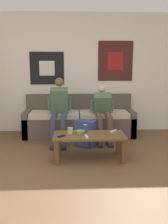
{
  "coord_description": "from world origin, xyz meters",
  "views": [
    {
      "loc": [
        0.01,
        -2.59,
        1.48
      ],
      "look_at": [
        0.2,
        1.65,
        0.66
      ],
      "focal_mm": 40.0,
      "sensor_mm": 36.0,
      "label": 1
    }
  ],
  "objects_px": {
    "person_seated_teen": "(103,110)",
    "drink_can_blue": "(85,128)",
    "pillar_candle": "(70,131)",
    "game_controller_near_right": "(86,136)",
    "ceramic_bowl": "(80,132)",
    "game_controller_near_left": "(114,131)",
    "couch": "(79,121)",
    "person_seated_adult": "(59,108)",
    "backpack": "(85,134)",
    "coffee_table": "(89,139)",
    "cell_phone": "(61,136)"
  },
  "relations": [
    {
      "from": "couch",
      "to": "pillar_candle",
      "type": "relative_size",
      "value": 20.03
    },
    {
      "from": "couch",
      "to": "person_seated_teen",
      "type": "relative_size",
      "value": 2.11
    },
    {
      "from": "person_seated_adult",
      "to": "game_controller_near_left",
      "type": "height_order",
      "value": "person_seated_adult"
    },
    {
      "from": "cell_phone",
      "to": "game_controller_near_left",
      "type": "bearing_deg",
      "value": 15.66
    },
    {
      "from": "backpack",
      "to": "pillar_candle",
      "type": "xyz_separation_m",
      "value": [
        -0.26,
        -0.57,
        0.22
      ]
    },
    {
      "from": "coffee_table",
      "to": "ceramic_bowl",
      "type": "bearing_deg",
      "value": 161.36
    },
    {
      "from": "backpack",
      "to": "ceramic_bowl",
      "type": "bearing_deg",
      "value": -100.46
    },
    {
      "from": "pillar_candle",
      "to": "cell_phone",
      "type": "relative_size",
      "value": 0.77
    },
    {
      "from": "coffee_table",
      "to": "person_seated_teen",
      "type": "distance_m",
      "value": 1.1
    },
    {
      "from": "person_seated_adult",
      "to": "backpack",
      "type": "relative_size",
      "value": 2.54
    },
    {
      "from": "person_seated_teen",
      "to": "game_controller_near_left",
      "type": "relative_size",
      "value": 8.31
    },
    {
      "from": "coffee_table",
      "to": "person_seated_adult",
      "type": "xyz_separation_m",
      "value": [
        -0.52,
        1.0,
        0.33
      ]
    },
    {
      "from": "person_seated_teen",
      "to": "ceramic_bowl",
      "type": "xyz_separation_m",
      "value": [
        -0.47,
        -0.97,
        -0.17
      ]
    },
    {
      "from": "backpack",
      "to": "game_controller_near_right",
      "type": "distance_m",
      "value": 0.79
    },
    {
      "from": "game_controller_near_left",
      "to": "couch",
      "type": "bearing_deg",
      "value": 113.01
    },
    {
      "from": "game_controller_near_right",
      "to": "pillar_candle",
      "type": "bearing_deg",
      "value": 140.55
    },
    {
      "from": "backpack",
      "to": "cell_phone",
      "type": "height_order",
      "value": "backpack"
    },
    {
      "from": "ceramic_bowl",
      "to": "cell_phone",
      "type": "xyz_separation_m",
      "value": [
        -0.29,
        -0.13,
        -0.03
      ]
    },
    {
      "from": "person_seated_adult",
      "to": "pillar_candle",
      "type": "distance_m",
      "value": 0.99
    },
    {
      "from": "couch",
      "to": "cell_phone",
      "type": "xyz_separation_m",
      "value": [
        -0.31,
        -1.48,
        0.11
      ]
    },
    {
      "from": "coffee_table",
      "to": "cell_phone",
      "type": "relative_size",
      "value": 7.52
    },
    {
      "from": "couch",
      "to": "backpack",
      "type": "bearing_deg",
      "value": -83.38
    },
    {
      "from": "couch",
      "to": "cell_phone",
      "type": "bearing_deg",
      "value": -101.78
    },
    {
      "from": "game_controller_near_left",
      "to": "ceramic_bowl",
      "type": "bearing_deg",
      "value": -169.18
    },
    {
      "from": "person_seated_teen",
      "to": "game_controller_near_left",
      "type": "distance_m",
      "value": 0.89
    },
    {
      "from": "ceramic_bowl",
      "to": "drink_can_blue",
      "type": "bearing_deg",
      "value": 50.29
    },
    {
      "from": "pillar_candle",
      "to": "game_controller_near_right",
      "type": "distance_m",
      "value": 0.32
    },
    {
      "from": "coffee_table",
      "to": "cell_phone",
      "type": "height_order",
      "value": "cell_phone"
    },
    {
      "from": "ceramic_bowl",
      "to": "cell_phone",
      "type": "height_order",
      "value": "ceramic_bowl"
    },
    {
      "from": "drink_can_blue",
      "to": "game_controller_near_right",
      "type": "distance_m",
      "value": 0.3
    },
    {
      "from": "couch",
      "to": "game_controller_near_left",
      "type": "height_order",
      "value": "couch"
    },
    {
      "from": "ceramic_bowl",
      "to": "pillar_candle",
      "type": "distance_m",
      "value": 0.16
    },
    {
      "from": "person_seated_adult",
      "to": "ceramic_bowl",
      "type": "relative_size",
      "value": 7.69
    },
    {
      "from": "coffee_table",
      "to": "cell_phone",
      "type": "xyz_separation_m",
      "value": [
        -0.43,
        -0.08,
        0.08
      ]
    },
    {
      "from": "ceramic_bowl",
      "to": "pillar_candle",
      "type": "height_order",
      "value": "pillar_candle"
    },
    {
      "from": "game_controller_near_left",
      "to": "person_seated_adult",
      "type": "bearing_deg",
      "value": 137.41
    },
    {
      "from": "person_seated_adult",
      "to": "person_seated_teen",
      "type": "bearing_deg",
      "value": 0.89
    },
    {
      "from": "person_seated_teen",
      "to": "ceramic_bowl",
      "type": "bearing_deg",
      "value": -115.92
    },
    {
      "from": "coffee_table",
      "to": "backpack",
      "type": "height_order",
      "value": "backpack"
    },
    {
      "from": "coffee_table",
      "to": "ceramic_bowl",
      "type": "relative_size",
      "value": 7.06
    },
    {
      "from": "pillar_candle",
      "to": "game_controller_near_right",
      "type": "bearing_deg",
      "value": -39.45
    },
    {
      "from": "coffee_table",
      "to": "backpack",
      "type": "distance_m",
      "value": 0.63
    },
    {
      "from": "drink_can_blue",
      "to": "game_controller_near_left",
      "type": "xyz_separation_m",
      "value": [
        0.46,
        0.0,
        -0.05
      ]
    },
    {
      "from": "pillar_candle",
      "to": "cell_phone",
      "type": "xyz_separation_m",
      "value": [
        -0.13,
        -0.14,
        -0.05
      ]
    },
    {
      "from": "backpack",
      "to": "drink_can_blue",
      "type": "height_order",
      "value": "drink_can_blue"
    },
    {
      "from": "person_seated_adult",
      "to": "game_controller_near_right",
      "type": "height_order",
      "value": "person_seated_adult"
    },
    {
      "from": "couch",
      "to": "coffee_table",
      "type": "height_order",
      "value": "couch"
    },
    {
      "from": "person_seated_teen",
      "to": "drink_can_blue",
      "type": "height_order",
      "value": "person_seated_teen"
    },
    {
      "from": "ceramic_bowl",
      "to": "cell_phone",
      "type": "distance_m",
      "value": 0.32
    },
    {
      "from": "person_seated_adult",
      "to": "cell_phone",
      "type": "xyz_separation_m",
      "value": [
        0.09,
        -1.08,
        -0.25
      ]
    }
  ]
}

